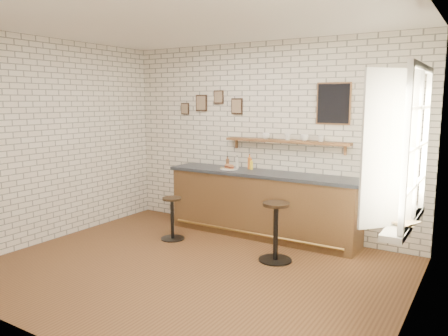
{
  "coord_description": "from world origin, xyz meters",
  "views": [
    {
      "loc": [
        3.09,
        -4.21,
        2.09
      ],
      "look_at": [
        -0.08,
        0.9,
        1.16
      ],
      "focal_mm": 35.0,
      "sensor_mm": 36.0,
      "label": 1
    }
  ],
  "objects_px": {
    "condiment_bottle_yellow": "(251,165)",
    "shelf_cup_c": "(304,138)",
    "bar_counter": "(262,204)",
    "bitters_bottle_brown": "(227,163)",
    "bar_stool_left": "(172,217)",
    "bitters_bottle_amber": "(249,163)",
    "ciabatta_sandwich": "(229,166)",
    "shelf_cup_a": "(266,136)",
    "shelf_cup_d": "(321,139)",
    "book_lower": "(398,223)",
    "shelf_cup_b": "(288,137)",
    "book_upper": "(398,221)",
    "bar_stool_right": "(276,230)",
    "bitters_bottle_white": "(237,163)",
    "sandwich_plate": "(229,169)"
  },
  "relations": [
    {
      "from": "shelf_cup_c",
      "to": "bitters_bottle_amber",
      "type": "bearing_deg",
      "value": 98.36
    },
    {
      "from": "bitters_bottle_brown",
      "to": "book_lower",
      "type": "bearing_deg",
      "value": -30.45
    },
    {
      "from": "shelf_cup_a",
      "to": "book_upper",
      "type": "relative_size",
      "value": 0.52
    },
    {
      "from": "bitters_bottle_brown",
      "to": "shelf_cup_b",
      "type": "height_order",
      "value": "shelf_cup_b"
    },
    {
      "from": "sandwich_plate",
      "to": "bitters_bottle_amber",
      "type": "bearing_deg",
      "value": 31.14
    },
    {
      "from": "bitters_bottle_amber",
      "to": "book_lower",
      "type": "relative_size",
      "value": 1.16
    },
    {
      "from": "bitters_bottle_brown",
      "to": "book_upper",
      "type": "xyz_separation_m",
      "value": [
        2.97,
        -1.74,
        -0.12
      ]
    },
    {
      "from": "shelf_cup_a",
      "to": "ciabatta_sandwich",
      "type": "bearing_deg",
      "value": 171.74
    },
    {
      "from": "ciabatta_sandwich",
      "to": "bar_stool_left",
      "type": "xyz_separation_m",
      "value": [
        -0.5,
        -0.84,
        -0.71
      ]
    },
    {
      "from": "shelf_cup_b",
      "to": "bar_counter",
      "type": "bearing_deg",
      "value": -179.78
    },
    {
      "from": "bar_stool_left",
      "to": "book_lower",
      "type": "height_order",
      "value": "book_lower"
    },
    {
      "from": "shelf_cup_b",
      "to": "bar_stool_right",
      "type": "bearing_deg",
      "value": -105.08
    },
    {
      "from": "bar_counter",
      "to": "bar_stool_left",
      "type": "bearing_deg",
      "value": -141.23
    },
    {
      "from": "book_lower",
      "to": "bar_stool_left",
      "type": "bearing_deg",
      "value": 168.42
    },
    {
      "from": "bar_counter",
      "to": "bitters_bottle_brown",
      "type": "relative_size",
      "value": 17.11
    },
    {
      "from": "bitters_bottle_white",
      "to": "shelf_cup_d",
      "type": "distance_m",
      "value": 1.44
    },
    {
      "from": "book_upper",
      "to": "bitters_bottle_amber",
      "type": "bearing_deg",
      "value": 170.57
    },
    {
      "from": "bar_stool_left",
      "to": "ciabatta_sandwich",
      "type": "bearing_deg",
      "value": 59.03
    },
    {
      "from": "bar_stool_left",
      "to": "bitters_bottle_brown",
      "type": "bearing_deg",
      "value": 70.07
    },
    {
      "from": "shelf_cup_a",
      "to": "shelf_cup_b",
      "type": "distance_m",
      "value": 0.37
    },
    {
      "from": "bitters_bottle_white",
      "to": "shelf_cup_a",
      "type": "height_order",
      "value": "shelf_cup_a"
    },
    {
      "from": "bitters_bottle_brown",
      "to": "book_upper",
      "type": "bearing_deg",
      "value": -30.35
    },
    {
      "from": "shelf_cup_c",
      "to": "shelf_cup_d",
      "type": "xyz_separation_m",
      "value": [
        0.25,
        0.0,
        -0.0
      ]
    },
    {
      "from": "shelf_cup_d",
      "to": "shelf_cup_a",
      "type": "bearing_deg",
      "value": 178.22
    },
    {
      "from": "book_lower",
      "to": "book_upper",
      "type": "height_order",
      "value": "book_upper"
    },
    {
      "from": "ciabatta_sandwich",
      "to": "bar_stool_left",
      "type": "relative_size",
      "value": 0.32
    },
    {
      "from": "bitters_bottle_white",
      "to": "bar_counter",
      "type": "bearing_deg",
      "value": -15.02
    },
    {
      "from": "bitters_bottle_brown",
      "to": "shelf_cup_d",
      "type": "height_order",
      "value": "shelf_cup_d"
    },
    {
      "from": "ciabatta_sandwich",
      "to": "bitters_bottle_brown",
      "type": "height_order",
      "value": "bitters_bottle_brown"
    },
    {
      "from": "ciabatta_sandwich",
      "to": "shelf_cup_a",
      "type": "bearing_deg",
      "value": 23.35
    },
    {
      "from": "book_lower",
      "to": "bitters_bottle_white",
      "type": "bearing_deg",
      "value": 148.84
    },
    {
      "from": "condiment_bottle_yellow",
      "to": "shelf_cup_c",
      "type": "bearing_deg",
      "value": 3.93
    },
    {
      "from": "bar_stool_left",
      "to": "book_lower",
      "type": "relative_size",
      "value": 3.05
    },
    {
      "from": "bitters_bottle_white",
      "to": "book_upper",
      "type": "height_order",
      "value": "bitters_bottle_white"
    },
    {
      "from": "condiment_bottle_yellow",
      "to": "shelf_cup_c",
      "type": "relative_size",
      "value": 1.38
    },
    {
      "from": "sandwich_plate",
      "to": "book_upper",
      "type": "height_order",
      "value": "sandwich_plate"
    },
    {
      "from": "bar_stool_left",
      "to": "shelf_cup_c",
      "type": "height_order",
      "value": "shelf_cup_c"
    },
    {
      "from": "shelf_cup_d",
      "to": "book_lower",
      "type": "distance_m",
      "value": 2.38
    },
    {
      "from": "bitters_bottle_brown",
      "to": "shelf_cup_d",
      "type": "bearing_deg",
      "value": 2.17
    },
    {
      "from": "ciabatta_sandwich",
      "to": "bar_stool_right",
      "type": "xyz_separation_m",
      "value": [
        1.22,
        -0.84,
        -0.63
      ]
    },
    {
      "from": "bitters_bottle_brown",
      "to": "bitters_bottle_white",
      "type": "height_order",
      "value": "bitters_bottle_white"
    },
    {
      "from": "shelf_cup_b",
      "to": "bitters_bottle_amber",
      "type": "bearing_deg",
      "value": 153.47
    },
    {
      "from": "bar_stool_left",
      "to": "bitters_bottle_amber",
      "type": "bearing_deg",
      "value": 52.46
    },
    {
      "from": "shelf_cup_c",
      "to": "bar_counter",
      "type": "bearing_deg",
      "value": 113.49
    },
    {
      "from": "condiment_bottle_yellow",
      "to": "shelf_cup_c",
      "type": "distance_m",
      "value": 0.98
    },
    {
      "from": "bitters_bottle_white",
      "to": "bitters_bottle_amber",
      "type": "xyz_separation_m",
      "value": [
        0.23,
        -0.0,
        0.02
      ]
    },
    {
      "from": "shelf_cup_c",
      "to": "book_upper",
      "type": "xyz_separation_m",
      "value": [
        1.67,
        -1.8,
        -0.59
      ]
    },
    {
      "from": "sandwich_plate",
      "to": "book_upper",
      "type": "bearing_deg",
      "value": -28.93
    },
    {
      "from": "bitters_bottle_amber",
      "to": "shelf_cup_b",
      "type": "xyz_separation_m",
      "value": [
        0.62,
        0.06,
        0.44
      ]
    },
    {
      "from": "bitters_bottle_white",
      "to": "shelf_cup_d",
      "type": "relative_size",
      "value": 2.15
    }
  ]
}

